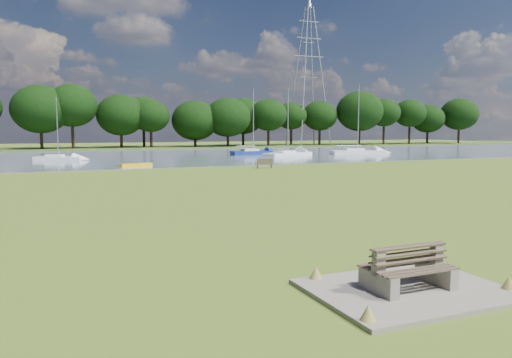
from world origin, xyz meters
name	(u,v)px	position (x,y,z in m)	size (l,w,h in m)	color
ground	(211,204)	(0.00, 0.00, 0.00)	(220.00, 220.00, 0.00)	olive
river	(108,157)	(0.00, 42.00, 0.00)	(220.00, 40.00, 0.10)	slate
far_bank	(88,149)	(0.00, 72.00, 0.00)	(220.00, 20.00, 0.40)	#4C6626
concrete_pad	(407,290)	(0.00, -14.00, 0.05)	(4.20, 3.20, 0.10)	gray
bench_pair	(408,269)	(0.00, -14.00, 0.52)	(1.92, 1.14, 1.03)	gray
riverbank_bench	(265,163)	(11.08, 18.64, 0.45)	(1.53, 0.79, 0.90)	brown
kayak	(136,165)	(0.59, 24.64, 0.20)	(3.01, 0.70, 0.30)	yellow
pylon	(309,54)	(43.86, 70.00, 18.97)	(6.90, 4.84, 30.13)	#98999C
tree_line	(138,113)	(8.34, 68.00, 6.38)	(158.92, 8.89, 10.76)	black
sailboat_1	(287,153)	(21.56, 35.03, 0.48)	(7.75, 4.91, 8.71)	white
sailboat_3	(58,157)	(-5.89, 37.33, 0.44)	(5.38, 3.47, 6.97)	white
sailboat_4	(357,151)	(32.58, 35.52, 0.57)	(7.71, 3.60, 9.65)	white
sailboat_5	(253,151)	(18.66, 39.63, 0.58)	(6.30, 2.07, 8.87)	navy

